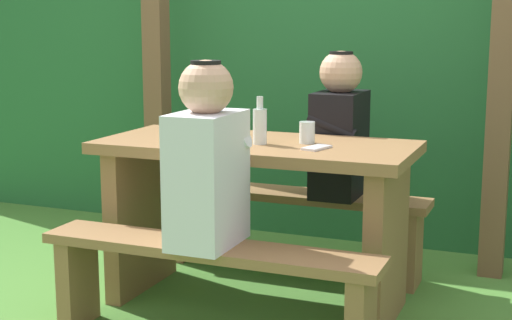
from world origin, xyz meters
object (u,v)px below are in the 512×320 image
(bench_far, at_px, (293,214))
(bottle_left, at_px, (260,125))
(bench_near, at_px, (208,273))
(person_white_shirt, at_px, (208,161))
(picnic_table, at_px, (256,195))
(drinking_glass, at_px, (307,133))
(cell_phone, at_px, (317,148))
(person_black_coat, at_px, (339,130))

(bench_far, bearing_deg, bottle_left, -85.87)
(bench_near, relative_size, person_white_shirt, 1.95)
(picnic_table, xyz_separation_m, person_white_shirt, (0.00, -0.50, 0.24))
(bench_far, distance_m, bottle_left, 0.78)
(bench_far, bearing_deg, drinking_glass, -64.03)
(cell_phone, bearing_deg, person_black_coat, 111.51)
(drinking_glass, xyz_separation_m, cell_phone, (0.08, -0.12, -0.04))
(cell_phone, bearing_deg, bench_near, -111.11)
(bottle_left, distance_m, cell_phone, 0.28)
(bench_far, relative_size, cell_phone, 10.00)
(bench_far, xyz_separation_m, person_black_coat, (0.24, -0.00, 0.45))
(person_black_coat, xyz_separation_m, cell_phone, (0.07, -0.58, 0.01))
(bench_near, relative_size, bottle_left, 6.71)
(picnic_table, relative_size, drinking_glass, 14.69)
(person_black_coat, bearing_deg, bench_far, 179.22)
(bench_near, height_order, drinking_glass, drinking_glass)
(picnic_table, bearing_deg, bottle_left, -53.65)
(bench_far, relative_size, person_black_coat, 1.95)
(bottle_left, bearing_deg, person_white_shirt, -95.02)
(bench_far, xyz_separation_m, person_white_shirt, (0.00, -1.00, 0.45))
(cell_phone, bearing_deg, picnic_table, -179.75)
(person_black_coat, height_order, bottle_left, person_black_coat)
(person_white_shirt, height_order, bottle_left, person_white_shirt)
(person_black_coat, distance_m, cell_phone, 0.59)
(picnic_table, bearing_deg, drinking_glass, 10.87)
(bench_far, height_order, cell_phone, cell_phone)
(person_white_shirt, height_order, person_black_coat, same)
(bench_near, relative_size, person_black_coat, 1.95)
(drinking_glass, distance_m, bottle_left, 0.21)
(bench_far, distance_m, person_black_coat, 0.51)
(person_white_shirt, xyz_separation_m, person_black_coat, (0.24, 1.00, 0.00))
(drinking_glass, bearing_deg, person_white_shirt, -112.32)
(person_white_shirt, relative_size, person_black_coat, 1.00)
(cell_phone, bearing_deg, person_white_shirt, -111.22)
(picnic_table, bearing_deg, person_white_shirt, -89.86)
(person_white_shirt, relative_size, bottle_left, 3.45)
(bench_near, xyz_separation_m, bottle_left, (0.04, 0.45, 0.54))
(drinking_glass, bearing_deg, bench_far, 115.97)
(bench_near, relative_size, bench_far, 1.00)
(bench_far, relative_size, bottle_left, 6.71)
(person_white_shirt, bearing_deg, picnic_table, 90.14)
(bench_near, bearing_deg, drinking_glass, 67.69)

